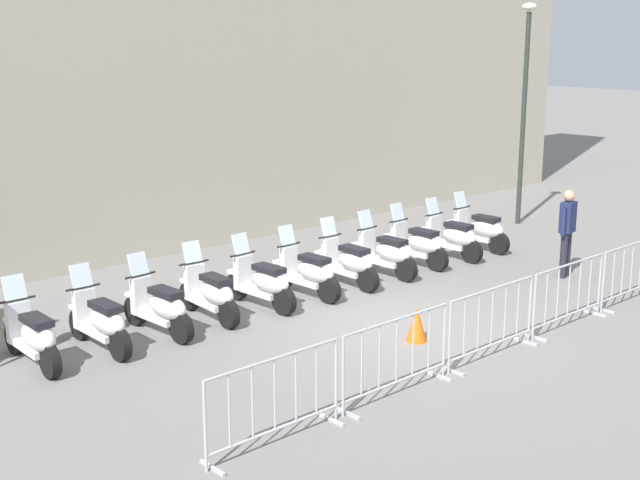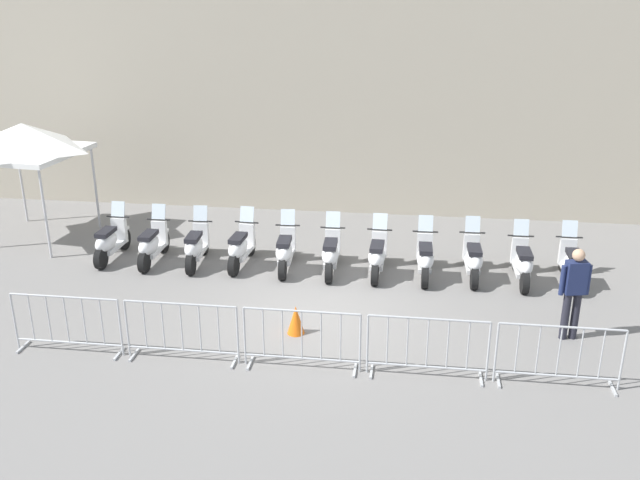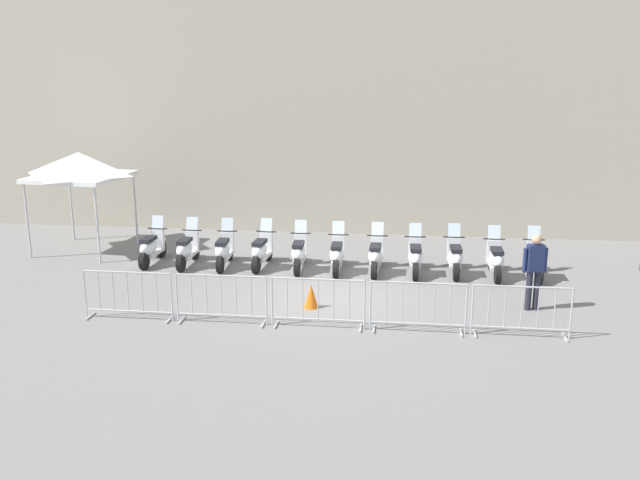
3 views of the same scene
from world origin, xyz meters
The scene contains 20 objects.
ground_plane centered at (0.00, 0.00, 0.00)m, with size 120.00×120.00×0.00m, color slate.
motorcycle_0 centered at (-5.33, 1.62, 0.45)m, with size 0.56×1.73×1.24m.
motorcycle_1 centered at (-4.30, 1.66, 0.45)m, with size 0.58×1.73×1.24m.
motorcycle_2 centered at (-3.28, 1.78, 0.45)m, with size 0.64×1.72×1.24m.
motorcycle_3 centered at (-2.27, 1.96, 0.45)m, with size 0.56×1.72×1.24m.
motorcycle_4 centered at (-1.23, 1.99, 0.45)m, with size 0.64×1.72×1.24m.
motorcycle_5 centered at (-0.21, 2.07, 0.45)m, with size 0.62×1.72×1.24m.
motorcycle_6 centered at (0.80, 2.18, 0.45)m, with size 0.56×1.73×1.24m.
motorcycle_7 centered at (1.83, 2.29, 0.45)m, with size 0.59×1.72×1.24m.
motorcycle_8 centered at (2.84, 2.47, 0.45)m, with size 0.59×1.72×1.24m.
motorcycle_9 centered at (3.86, 2.50, 0.45)m, with size 0.58×1.73×1.24m.
motorcycle_10 centered at (4.88, 2.67, 0.45)m, with size 0.57×1.73×1.24m.
barrier_segment_0 centered at (-3.87, -2.40, 0.52)m, with size 1.95×0.63×1.07m.
barrier_segment_1 centered at (-1.83, -2.19, 0.52)m, with size 1.95×0.63×1.07m.
barrier_segment_2 centered at (0.21, -1.97, 0.52)m, with size 1.95×0.63×1.07m.
barrier_segment_3 centered at (2.24, -1.76, 0.52)m, with size 1.95×0.63×1.07m.
barrier_segment_4 centered at (4.28, -1.55, 0.52)m, with size 1.95×0.63×1.07m.
officer_near_row_end centered at (4.62, 0.15, 0.98)m, with size 0.53×0.32×1.73m.
canopy_tent centered at (-7.87, 2.49, 2.52)m, with size 2.42×2.42×2.91m.
traffic_cone centered at (-0.22, -0.83, 0.28)m, with size 0.32×0.32×0.55m, color orange.
Camera 2 is at (2.85, -11.66, 6.05)m, focal length 38.66 mm.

